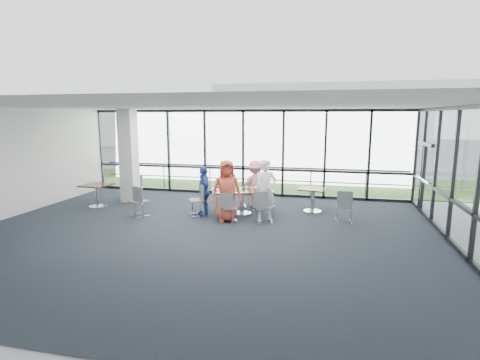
% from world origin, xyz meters
% --- Properties ---
extents(floor, '(12.00, 10.00, 0.02)m').
position_xyz_m(floor, '(0.00, 0.00, -0.01)').
color(floor, '#1B232C').
rests_on(floor, ground).
extents(ceiling, '(12.00, 10.00, 0.04)m').
position_xyz_m(ceiling, '(0.00, 0.00, 3.20)').
color(ceiling, white).
rests_on(ceiling, ground).
extents(wall_front, '(12.00, 0.10, 3.20)m').
position_xyz_m(wall_front, '(0.00, -5.00, 1.60)').
color(wall_front, silver).
rests_on(wall_front, ground).
extents(curtain_wall_back, '(12.00, 0.10, 3.20)m').
position_xyz_m(curtain_wall_back, '(0.00, 5.00, 1.60)').
color(curtain_wall_back, white).
rests_on(curtain_wall_back, ground).
extents(curtain_wall_right, '(0.10, 10.00, 3.20)m').
position_xyz_m(curtain_wall_right, '(6.00, 0.00, 1.60)').
color(curtain_wall_right, white).
rests_on(curtain_wall_right, ground).
extents(exit_door, '(0.12, 1.60, 2.10)m').
position_xyz_m(exit_door, '(6.00, 3.75, 1.05)').
color(exit_door, black).
rests_on(exit_door, ground).
extents(structural_column, '(0.50, 0.50, 3.20)m').
position_xyz_m(structural_column, '(-3.60, 3.00, 1.60)').
color(structural_column, silver).
rests_on(structural_column, ground).
extents(apron, '(80.00, 70.00, 0.02)m').
position_xyz_m(apron, '(0.00, 10.00, -0.02)').
color(apron, slate).
rests_on(apron, ground).
extents(grass_strip, '(80.00, 5.00, 0.01)m').
position_xyz_m(grass_strip, '(0.00, 8.00, 0.01)').
color(grass_strip, '#355820').
rests_on(grass_strip, ground).
extents(hangar_main, '(24.00, 10.00, 6.00)m').
position_xyz_m(hangar_main, '(4.00, 32.00, 3.00)').
color(hangar_main, silver).
rests_on(hangar_main, ground).
extents(hangar_aux, '(10.00, 6.00, 4.00)m').
position_xyz_m(hangar_aux, '(-18.00, 28.00, 2.00)').
color(hangar_aux, silver).
rests_on(hangar_aux, ground).
extents(guard_rail, '(12.00, 0.06, 0.06)m').
position_xyz_m(guard_rail, '(0.00, 5.60, 0.50)').
color(guard_rail, '#2D2D33').
rests_on(guard_rail, ground).
extents(main_table, '(2.04, 1.53, 0.75)m').
position_xyz_m(main_table, '(0.59, 2.23, 0.62)').
color(main_table, black).
rests_on(main_table, ground).
extents(side_table_left, '(0.89, 0.89, 0.75)m').
position_xyz_m(side_table_left, '(-4.26, 2.01, 0.63)').
color(side_table_left, black).
rests_on(side_table_left, ground).
extents(side_table_right, '(0.95, 0.95, 0.75)m').
position_xyz_m(side_table_right, '(2.68, 2.98, 0.63)').
color(side_table_right, black).
rests_on(side_table_right, ground).
extents(diner_near_left, '(1.01, 0.85, 1.75)m').
position_xyz_m(diner_near_left, '(0.34, 1.35, 0.88)').
color(diner_near_left, '#CA4634').
rests_on(diner_near_left, ground).
extents(diner_near_right, '(0.79, 0.73, 1.76)m').
position_xyz_m(diner_near_right, '(1.41, 1.64, 0.88)').
color(diner_near_right, white).
rests_on(diner_near_right, ground).
extents(diner_far_left, '(0.83, 0.62, 1.53)m').
position_xyz_m(diner_far_left, '(-0.04, 2.82, 0.76)').
color(diner_far_left, slate).
rests_on(diner_far_left, ground).
extents(diner_far_right, '(1.11, 0.87, 1.53)m').
position_xyz_m(diner_far_right, '(0.81, 3.15, 0.77)').
color(diner_far_right, '#D58889').
rests_on(diner_far_right, ground).
extents(diner_end, '(0.87, 1.00, 1.50)m').
position_xyz_m(diner_end, '(-0.49, 1.80, 0.75)').
color(diner_end, '#2850A7').
rests_on(diner_end, ground).
extents(chair_main_nl, '(0.53, 0.53, 0.83)m').
position_xyz_m(chair_main_nl, '(0.46, 1.27, 0.42)').
color(chair_main_nl, slate).
rests_on(chair_main_nl, ground).
extents(chair_main_nr, '(0.56, 0.56, 0.88)m').
position_xyz_m(chair_main_nr, '(1.40, 1.49, 0.44)').
color(chair_main_nr, slate).
rests_on(chair_main_nr, ground).
extents(chair_main_fl, '(0.52, 0.52, 0.81)m').
position_xyz_m(chair_main_fl, '(-0.13, 2.95, 0.41)').
color(chair_main_fl, slate).
rests_on(chair_main_fl, ground).
extents(chair_main_fr, '(0.56, 0.56, 0.92)m').
position_xyz_m(chair_main_fr, '(0.66, 3.25, 0.46)').
color(chair_main_fr, slate).
rests_on(chair_main_fr, ground).
extents(chair_main_end, '(0.63, 0.63, 0.93)m').
position_xyz_m(chair_main_end, '(-0.67, 1.74, 0.47)').
color(chair_main_end, slate).
rests_on(chair_main_end, ground).
extents(chair_spare_la, '(0.59, 0.59, 0.91)m').
position_xyz_m(chair_spare_la, '(-2.34, 1.23, 0.46)').
color(chair_spare_la, slate).
rests_on(chair_spare_la, ground).
extents(chair_spare_lb, '(0.47, 0.47, 0.83)m').
position_xyz_m(chair_spare_lb, '(-3.69, 3.44, 0.41)').
color(chair_spare_lb, slate).
rests_on(chair_spare_lb, ground).
extents(chair_spare_r, '(0.45, 0.45, 0.90)m').
position_xyz_m(chair_spare_r, '(3.60, 2.02, 0.45)').
color(chair_spare_r, slate).
rests_on(chair_spare_r, ground).
extents(plate_nl, '(0.25, 0.25, 0.01)m').
position_xyz_m(plate_nl, '(0.19, 1.71, 0.76)').
color(plate_nl, white).
rests_on(plate_nl, main_table).
extents(plate_nr, '(0.27, 0.27, 0.01)m').
position_xyz_m(plate_nr, '(1.25, 2.08, 0.76)').
color(plate_nr, white).
rests_on(plate_nr, main_table).
extents(plate_fl, '(0.27, 0.27, 0.01)m').
position_xyz_m(plate_fl, '(0.10, 2.39, 0.76)').
color(plate_fl, white).
rests_on(plate_fl, main_table).
extents(plate_fr, '(0.26, 0.26, 0.01)m').
position_xyz_m(plate_fr, '(0.96, 2.67, 0.76)').
color(plate_fr, white).
rests_on(plate_fr, main_table).
extents(plate_end, '(0.27, 0.27, 0.01)m').
position_xyz_m(plate_end, '(-0.16, 2.01, 0.76)').
color(plate_end, white).
rests_on(plate_end, main_table).
extents(tumbler_a, '(0.07, 0.07, 0.15)m').
position_xyz_m(tumbler_a, '(0.47, 1.95, 0.82)').
color(tumbler_a, white).
rests_on(tumbler_a, main_table).
extents(tumbler_b, '(0.08, 0.08, 0.15)m').
position_xyz_m(tumbler_b, '(0.91, 2.16, 0.83)').
color(tumbler_b, white).
rests_on(tumbler_b, main_table).
extents(tumbler_c, '(0.07, 0.07, 0.14)m').
position_xyz_m(tumbler_c, '(0.59, 2.50, 0.82)').
color(tumbler_c, white).
rests_on(tumbler_c, main_table).
extents(tumbler_d, '(0.07, 0.07, 0.14)m').
position_xyz_m(tumbler_d, '(0.01, 1.94, 0.82)').
color(tumbler_d, white).
rests_on(tumbler_d, main_table).
extents(menu_a, '(0.37, 0.36, 0.00)m').
position_xyz_m(menu_a, '(0.62, 1.77, 0.75)').
color(menu_a, white).
rests_on(menu_a, main_table).
extents(menu_b, '(0.32, 0.23, 0.00)m').
position_xyz_m(menu_b, '(1.41, 2.22, 0.75)').
color(menu_b, white).
rests_on(menu_b, main_table).
extents(menu_c, '(0.33, 0.36, 0.00)m').
position_xyz_m(menu_c, '(0.59, 2.60, 0.75)').
color(menu_c, white).
rests_on(menu_c, main_table).
extents(condiment_caddy, '(0.10, 0.07, 0.04)m').
position_xyz_m(condiment_caddy, '(0.62, 2.33, 0.77)').
color(condiment_caddy, black).
rests_on(condiment_caddy, main_table).
extents(ketchup_bottle, '(0.06, 0.06, 0.18)m').
position_xyz_m(ketchup_bottle, '(0.62, 2.34, 0.84)').
color(ketchup_bottle, '#B3371D').
rests_on(ketchup_bottle, main_table).
extents(green_bottle, '(0.05, 0.05, 0.20)m').
position_xyz_m(green_bottle, '(0.63, 2.27, 0.85)').
color(green_bottle, '#276F38').
rests_on(green_bottle, main_table).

